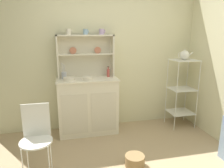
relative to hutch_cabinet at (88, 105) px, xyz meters
The scene contains 14 objects.
wall_back 0.88m from the hutch_cabinet, 37.88° to the left, with size 3.84×0.05×2.50m, color beige.
hutch_cabinet is the anchor object (origin of this frame).
hutch_shelf_unit 0.86m from the hutch_cabinet, 90.00° to the left, with size 0.91×0.18×0.69m.
bakers_rack 1.66m from the hutch_cabinet, ahead, with size 0.42×0.37×1.19m.
wire_chair 1.18m from the hutch_cabinet, 125.74° to the right, with size 0.36×0.36×0.85m.
floor_basket 1.23m from the hutch_cabinet, 66.76° to the right, with size 0.25×0.25×0.14m, color #93754C.
cup_cream_0 1.21m from the hutch_cabinet, 154.47° to the left, with size 0.09×0.08×0.09m.
cup_sky_1 1.18m from the hutch_cabinet, 86.35° to the left, with size 0.09×0.07×0.08m.
cup_lilac_2 1.22m from the hutch_cabinet, 24.74° to the left, with size 0.09×0.08×0.09m.
bowl_mixing_large 0.56m from the hutch_cabinet, 165.56° to the right, with size 0.17×0.17×0.05m, color silver.
bowl_floral_medium 0.48m from the hutch_cabinet, 90.00° to the right, with size 0.16×0.16×0.05m, color silver.
jam_bottle 0.64m from the hutch_cabinet, 13.46° to the left, with size 0.05×0.05×0.18m.
utensil_jar 0.63m from the hutch_cabinet, 167.70° to the left, with size 0.08×0.08×0.25m.
porcelain_teapot 1.82m from the hutch_cabinet, ahead, with size 0.25×0.15×0.18m.
Camera 1 is at (-0.65, -1.88, 1.62)m, focal length 33.21 mm.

